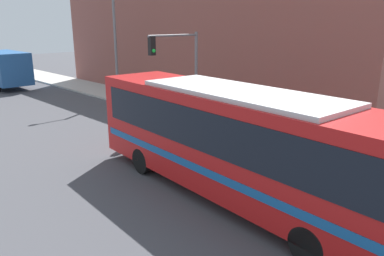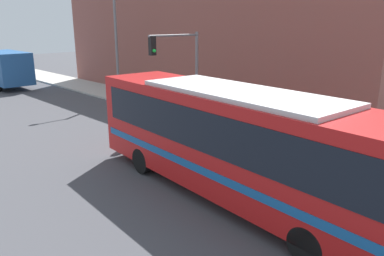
{
  "view_description": "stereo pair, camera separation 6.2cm",
  "coord_description": "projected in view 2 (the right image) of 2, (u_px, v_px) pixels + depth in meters",
  "views": [
    {
      "loc": [
        -9.1,
        -4.79,
        5.29
      ],
      "look_at": [
        0.23,
        4.81,
        1.48
      ],
      "focal_mm": 35.0,
      "sensor_mm": 36.0,
      "label": 1
    },
    {
      "loc": [
        -9.05,
        -4.83,
        5.29
      ],
      "look_at": [
        0.23,
        4.81,
        1.48
      ],
      "focal_mm": 35.0,
      "sensor_mm": 36.0,
      "label": 2
    }
  ],
  "objects": [
    {
      "name": "traffic_light_pole",
      "position": [
        180.0,
        61.0,
        19.29
      ],
      "size": [
        3.28,
        0.35,
        4.66
      ],
      "color": "slate",
      "rests_on": "sidewalk"
    },
    {
      "name": "city_bus",
      "position": [
        238.0,
        139.0,
        11.04
      ],
      "size": [
        3.35,
        11.92,
        3.42
      ],
      "rotation": [
        0.0,
        0.0,
        -0.08
      ],
      "color": "red",
      "rests_on": "ground_plane"
    },
    {
      "name": "sidewalk",
      "position": [
        110.0,
        92.0,
        28.75
      ],
      "size": [
        3.21,
        70.0,
        0.12
      ],
      "color": "#B7B2A8",
      "rests_on": "ground_plane"
    },
    {
      "name": "street_lamp",
      "position": [
        112.0,
        38.0,
        25.21
      ],
      "size": [
        2.3,
        0.28,
        6.93
      ],
      "color": "slate",
      "rests_on": "sidewalk"
    },
    {
      "name": "delivery_truck",
      "position": [
        3.0,
        68.0,
        31.03
      ],
      "size": [
        2.45,
        7.51,
        2.96
      ],
      "color": "#265999",
      "rests_on": "ground_plane"
    },
    {
      "name": "building_facade",
      "position": [
        202.0,
        35.0,
        26.92
      ],
      "size": [
        6.0,
        27.22,
        8.67
      ],
      "color": "brown",
      "rests_on": "ground_plane"
    },
    {
      "name": "fire_hydrant",
      "position": [
        296.0,
        135.0,
        16.38
      ],
      "size": [
        0.27,
        0.36,
        0.79
      ],
      "color": "gold",
      "rests_on": "sidewalk"
    },
    {
      "name": "parking_meter",
      "position": [
        203.0,
        105.0,
        20.19
      ],
      "size": [
        0.14,
        0.14,
        1.24
      ],
      "color": "slate",
      "rests_on": "sidewalk"
    },
    {
      "name": "ground_plane",
      "position": [
        301.0,
        211.0,
        10.84
      ],
      "size": [
        120.0,
        120.0,
        0.0
      ],
      "primitive_type": "plane",
      "color": "#47474C"
    }
  ]
}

